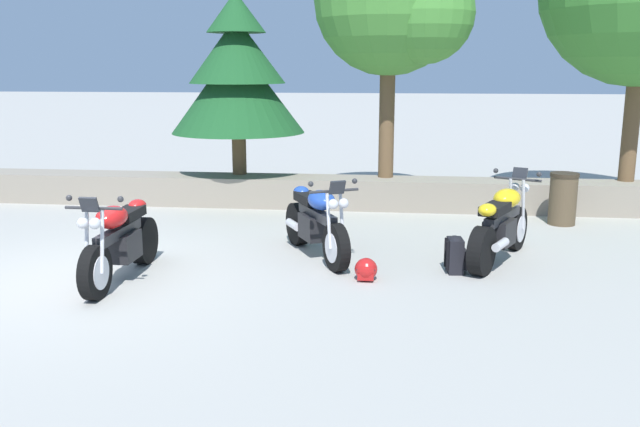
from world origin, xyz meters
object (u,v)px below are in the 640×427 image
(rider_backpack, at_px, (455,254))
(pine_tree_mid_left, at_px, (237,74))
(motorcycle_yellow_far_right, at_px, (501,226))
(rider_helmet, at_px, (366,270))
(motorcycle_blue_centre, at_px, (316,223))
(motorcycle_red_near_left, at_px, (119,242))
(leafy_tree_mid_right, at_px, (396,3))
(trash_bin, at_px, (563,199))

(rider_backpack, height_order, pine_tree_mid_left, pine_tree_mid_left)
(motorcycle_yellow_far_right, xyz_separation_m, rider_helmet, (-1.75, -1.06, -0.35))
(rider_backpack, bearing_deg, pine_tree_mid_left, 132.05)
(motorcycle_blue_centre, bearing_deg, motorcycle_red_near_left, -150.11)
(leafy_tree_mid_right, bearing_deg, rider_backpack, -78.16)
(motorcycle_red_near_left, xyz_separation_m, motorcycle_yellow_far_right, (4.73, 1.39, 0.00))
(motorcycle_blue_centre, height_order, rider_helmet, motorcycle_blue_centre)
(motorcycle_blue_centre, relative_size, leafy_tree_mid_right, 0.42)
(trash_bin, bearing_deg, rider_backpack, -123.86)
(motorcycle_blue_centre, xyz_separation_m, trash_bin, (3.80, 2.43, -0.05))
(motorcycle_yellow_far_right, xyz_separation_m, rider_backpack, (-0.64, -0.59, -0.24))
(motorcycle_yellow_far_right, relative_size, trash_bin, 2.24)
(motorcycle_blue_centre, xyz_separation_m, leafy_tree_mid_right, (0.99, 3.54, 3.17))
(motorcycle_blue_centre, relative_size, rider_helmet, 6.76)
(pine_tree_mid_left, bearing_deg, motorcycle_red_near_left, -93.76)
(pine_tree_mid_left, height_order, leafy_tree_mid_right, leafy_tree_mid_right)
(trash_bin, bearing_deg, motorcycle_red_near_left, -148.36)
(motorcycle_red_near_left, height_order, rider_backpack, motorcycle_red_near_left)
(pine_tree_mid_left, bearing_deg, leafy_tree_mid_right, -2.59)
(rider_backpack, bearing_deg, motorcycle_blue_centre, 164.90)
(rider_helmet, bearing_deg, leafy_tree_mid_right, 86.66)
(rider_backpack, bearing_deg, motorcycle_yellow_far_right, 42.84)
(rider_backpack, relative_size, pine_tree_mid_left, 0.14)
(motorcycle_red_near_left, bearing_deg, motorcycle_blue_centre, 29.89)
(motorcycle_yellow_far_right, distance_m, pine_tree_mid_left, 5.99)
(rider_backpack, xyz_separation_m, leafy_tree_mid_right, (-0.85, 4.03, 3.41))
(motorcycle_red_near_left, distance_m, motorcycle_blue_centre, 2.60)
(motorcycle_red_near_left, xyz_separation_m, rider_helmet, (2.98, 0.33, -0.35))
(rider_helmet, xyz_separation_m, pine_tree_mid_left, (-2.65, 4.64, 2.28))
(motorcycle_yellow_far_right, height_order, rider_helmet, motorcycle_yellow_far_right)
(motorcycle_blue_centre, distance_m, leafy_tree_mid_right, 4.85)
(rider_backpack, bearing_deg, motorcycle_red_near_left, -168.93)
(motorcycle_red_near_left, xyz_separation_m, trash_bin, (6.05, 3.73, -0.05))
(motorcycle_blue_centre, xyz_separation_m, motorcycle_yellow_far_right, (2.47, 0.10, 0.00))
(motorcycle_yellow_far_right, relative_size, rider_backpack, 4.09)
(motorcycle_blue_centre, distance_m, motorcycle_yellow_far_right, 2.48)
(pine_tree_mid_left, relative_size, trash_bin, 3.90)
(pine_tree_mid_left, bearing_deg, rider_helmet, -60.25)
(motorcycle_blue_centre, bearing_deg, rider_helmet, -53.06)
(rider_helmet, xyz_separation_m, trash_bin, (3.07, 3.40, 0.30))
(leafy_tree_mid_right, bearing_deg, motorcycle_red_near_left, -123.83)
(motorcycle_red_near_left, bearing_deg, rider_backpack, 11.07)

